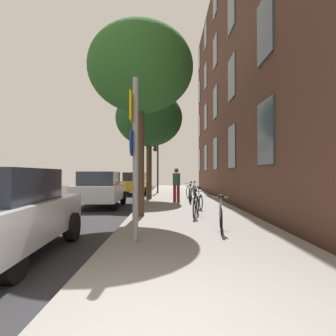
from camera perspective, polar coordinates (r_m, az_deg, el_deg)
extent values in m
plane|color=#332D28|center=(17.77, -9.00, -6.05)|extent=(41.80, 41.80, 0.00)
cube|color=#232326|center=(18.21, -15.57, -5.88)|extent=(7.00, 38.00, 0.01)
cube|color=gray|center=(17.58, 2.41, -5.92)|extent=(4.20, 38.00, 0.12)
cube|color=#513328|center=(18.25, 11.03, 17.11)|extent=(0.50, 27.00, 14.46)
cube|color=#384756|center=(10.08, 17.91, 6.46)|extent=(0.06, 1.52, 2.05)
cube|color=#384756|center=(14.89, 11.91, 3.99)|extent=(0.06, 1.52, 2.05)
cube|color=#384756|center=(19.79, 8.88, 2.72)|extent=(0.06, 1.52, 2.05)
cube|color=#384756|center=(24.73, 7.05, 1.95)|extent=(0.06, 1.52, 2.05)
cube|color=#384756|center=(29.69, 5.84, 1.44)|extent=(0.06, 1.52, 2.05)
cube|color=#384756|center=(11.04, 17.79, 24.05)|extent=(0.06, 1.52, 2.05)
cube|color=#384756|center=(15.55, 11.86, 16.44)|extent=(0.06, 1.52, 2.05)
cube|color=#384756|center=(20.29, 8.85, 12.25)|extent=(0.06, 1.52, 2.05)
cube|color=#384756|center=(25.14, 7.04, 9.64)|extent=(0.06, 1.52, 2.05)
cube|color=#384756|center=(30.03, 5.83, 7.87)|extent=(0.06, 1.52, 2.05)
cube|color=#384756|center=(16.87, 11.81, 27.41)|extent=(0.06, 1.52, 2.05)
cube|color=#384756|center=(21.32, 8.82, 21.08)|extent=(0.06, 1.52, 2.05)
cube|color=#384756|center=(25.97, 7.02, 16.95)|extent=(0.06, 1.52, 2.05)
cube|color=#384756|center=(30.74, 5.81, 14.08)|extent=(0.06, 1.52, 2.05)
cube|color=#384756|center=(22.81, 8.79, 28.94)|extent=(0.06, 1.52, 2.05)
cube|color=#384756|center=(27.21, 7.00, 23.70)|extent=(0.06, 1.52, 2.05)
cube|color=#384756|center=(31.78, 5.80, 19.94)|extent=(0.06, 1.52, 2.05)
cylinder|color=gray|center=(6.36, -6.39, 1.75)|extent=(0.12, 0.12, 3.46)
cube|color=yellow|center=(6.52, -7.08, 11.34)|extent=(0.03, 0.60, 0.60)
cylinder|color=#14339E|center=(6.40, -7.10, 4.76)|extent=(0.03, 0.56, 0.56)
cylinder|color=black|center=(22.44, -2.14, 0.33)|extent=(0.12, 0.12, 3.96)
cube|color=black|center=(22.54, -2.60, 4.22)|extent=(0.20, 0.24, 0.80)
sphere|color=red|center=(22.57, -2.88, 4.88)|extent=(0.16, 0.16, 0.16)
sphere|color=#523707|center=(22.55, -2.88, 4.22)|extent=(0.16, 0.16, 0.16)
sphere|color=#083E11|center=(22.52, -2.88, 3.56)|extent=(0.16, 0.16, 0.16)
cylinder|color=#4C3823|center=(10.10, -5.42, 2.05)|extent=(0.26, 0.26, 3.94)
ellipsoid|color=#2D6628|center=(10.71, -5.39, 18.48)|extent=(3.55, 3.55, 3.01)
cylinder|color=#4C3823|center=(17.04, -3.81, -0.05)|extent=(0.31, 0.31, 3.45)
ellipsoid|color=#235123|center=(17.33, -3.80, 9.46)|extent=(3.79, 3.79, 3.22)
torus|color=black|center=(8.18, 9.77, -8.90)|extent=(0.13, 0.60, 0.60)
torus|color=black|center=(7.21, 9.96, -9.96)|extent=(0.13, 0.60, 0.60)
cylinder|color=#99999E|center=(7.67, 9.85, -8.17)|extent=(0.17, 0.84, 0.04)
cylinder|color=#99999E|center=(7.44, 9.91, -8.98)|extent=(0.12, 0.51, 0.28)
cylinder|color=#99999E|center=(7.50, 9.88, -6.52)|extent=(0.04, 0.04, 0.28)
cube|color=black|center=(7.49, 9.87, -5.31)|extent=(0.10, 0.24, 0.06)
cylinder|color=#4C4C4C|center=(8.13, 9.76, -5.54)|extent=(0.42, 0.09, 0.03)
torus|color=black|center=(10.52, 5.47, -7.11)|extent=(0.16, 0.62, 0.62)
torus|color=black|center=(9.49, 4.85, -7.77)|extent=(0.16, 0.62, 0.62)
cylinder|color=black|center=(9.99, 5.17, -6.44)|extent=(0.21, 0.88, 0.04)
cylinder|color=black|center=(9.74, 5.02, -7.04)|extent=(0.15, 0.53, 0.29)
cylinder|color=black|center=(9.81, 5.08, -5.13)|extent=(0.04, 0.04, 0.28)
cube|color=black|center=(9.80, 5.07, -4.20)|extent=(0.10, 0.24, 0.06)
cylinder|color=#4C4C4C|center=(10.48, 5.46, -4.44)|extent=(0.42, 0.11, 0.03)
torus|color=black|center=(12.94, 5.11, -6.01)|extent=(0.10, 0.61, 0.61)
torus|color=black|center=(11.88, 6.09, -6.44)|extent=(0.10, 0.61, 0.61)
cylinder|color=black|center=(12.40, 5.58, -5.44)|extent=(0.13, 0.92, 0.04)
cylinder|color=black|center=(12.14, 5.83, -5.90)|extent=(0.10, 0.56, 0.30)
cylinder|color=black|center=(12.22, 5.72, -4.38)|extent=(0.04, 0.04, 0.28)
cube|color=black|center=(12.21, 5.72, -3.63)|extent=(0.10, 0.24, 0.06)
cylinder|color=#4C4C4C|center=(12.91, 5.10, -3.86)|extent=(0.42, 0.07, 0.03)
torus|color=black|center=(15.26, 3.91, -5.26)|extent=(0.04, 0.62, 0.62)
torus|color=black|center=(14.30, 4.18, -5.54)|extent=(0.04, 0.62, 0.62)
cylinder|color=#267233|center=(14.77, 4.04, -4.74)|extent=(0.05, 0.82, 0.04)
cylinder|color=#267233|center=(14.53, 4.11, -5.10)|extent=(0.05, 0.50, 0.27)
cylinder|color=#267233|center=(14.61, 4.08, -3.84)|extent=(0.04, 0.04, 0.28)
cube|color=black|center=(14.60, 4.08, -3.22)|extent=(0.10, 0.24, 0.06)
cylinder|color=#4C4C4C|center=(15.23, 3.91, -3.43)|extent=(0.42, 0.03, 0.03)
torus|color=black|center=(17.63, 3.66, -4.58)|extent=(0.19, 0.68, 0.69)
torus|color=black|center=(16.73, 4.59, -4.76)|extent=(0.19, 0.68, 0.69)
cylinder|color=black|center=(17.17, 4.11, -4.03)|extent=(0.22, 0.80, 0.04)
cylinder|color=black|center=(16.95, 4.35, -4.37)|extent=(0.15, 0.49, 0.27)
cylinder|color=black|center=(17.02, 4.25, -3.20)|extent=(0.04, 0.04, 0.28)
cube|color=black|center=(17.02, 4.25, -2.66)|extent=(0.10, 0.24, 0.06)
cylinder|color=#4C4C4C|center=(17.61, 3.66, -2.87)|extent=(0.42, 0.12, 0.03)
torus|color=black|center=(20.11, 4.73, -4.20)|extent=(0.05, 0.66, 0.66)
torus|color=black|center=(19.10, 5.04, -4.36)|extent=(0.05, 0.66, 0.66)
cylinder|color=#194C99|center=(19.60, 4.88, -3.75)|extent=(0.06, 0.86, 0.04)
cylinder|color=#194C99|center=(19.35, 4.96, -4.03)|extent=(0.05, 0.52, 0.28)
cylinder|color=#194C99|center=(19.43, 4.93, -3.04)|extent=(0.04, 0.04, 0.28)
cube|color=black|center=(19.43, 4.93, -2.57)|extent=(0.10, 0.24, 0.06)
cylinder|color=#4C4C4C|center=(20.09, 4.73, -2.75)|extent=(0.42, 0.04, 0.03)
cylinder|color=maroon|center=(15.16, 1.09, -4.89)|extent=(0.15, 0.15, 0.83)
cylinder|color=maroon|center=(15.17, 1.79, -4.89)|extent=(0.15, 0.15, 0.83)
cylinder|color=#33594C|center=(15.13, 1.44, -2.16)|extent=(0.54, 0.54, 0.62)
sphere|color=brown|center=(15.13, 1.44, -0.48)|extent=(0.22, 0.22, 0.22)
cube|color=#B7B7BC|center=(6.32, -28.85, -8.72)|extent=(1.99, 4.18, 0.70)
cylinder|color=black|center=(7.25, -18.00, -10.60)|extent=(0.22, 0.64, 0.64)
cylinder|color=black|center=(4.87, -27.82, -15.26)|extent=(0.22, 0.64, 0.64)
cube|color=silver|center=(14.20, -12.85, -4.53)|extent=(1.98, 4.17, 0.70)
cube|color=#2D3847|center=(13.98, -13.02, -1.91)|extent=(1.63, 2.35, 0.60)
cylinder|color=black|center=(15.70, -14.82, -5.47)|extent=(0.22, 0.64, 0.64)
cylinder|color=black|center=(15.36, -8.69, -5.59)|extent=(0.22, 0.64, 0.64)
cylinder|color=black|center=(13.18, -17.73, -6.29)|extent=(0.22, 0.64, 0.64)
cylinder|color=black|center=(12.78, -10.44, -6.49)|extent=(0.22, 0.64, 0.64)
cube|color=orange|center=(22.31, -6.38, -3.30)|extent=(1.83, 4.49, 0.70)
cube|color=#1E232D|center=(22.08, -6.44, -1.63)|extent=(1.50, 2.52, 0.60)
cylinder|color=black|center=(23.83, -7.88, -4.00)|extent=(0.22, 0.64, 0.64)
cylinder|color=black|center=(23.68, -4.12, -4.02)|extent=(0.22, 0.64, 0.64)
cylinder|color=black|center=(21.02, -8.92, -4.38)|extent=(0.22, 0.64, 0.64)
cylinder|color=black|center=(20.84, -4.66, -4.42)|extent=(0.22, 0.64, 0.64)
cube|color=#B7B7BC|center=(30.64, -5.40, -2.70)|extent=(1.83, 4.05, 0.70)
cube|color=#1E232D|center=(30.43, -5.43, -1.49)|extent=(1.50, 2.28, 0.60)
cylinder|color=black|center=(32.00, -6.57, -3.26)|extent=(0.22, 0.64, 0.64)
cylinder|color=black|center=(31.87, -3.80, -3.27)|extent=(0.22, 0.64, 0.64)
cylinder|color=black|center=(29.46, -7.13, -3.44)|extent=(0.22, 0.64, 0.64)
cylinder|color=black|center=(29.31, -4.12, -3.46)|extent=(0.22, 0.64, 0.64)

